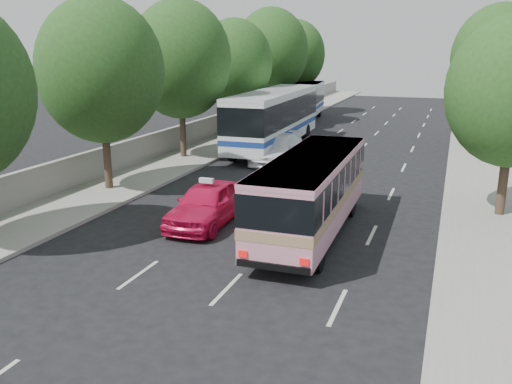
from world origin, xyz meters
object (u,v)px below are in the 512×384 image
at_px(tour_coach_rear, 303,99).
at_px(white_pickup, 277,149).
at_px(pink_taxi, 207,203).
at_px(pink_bus, 312,187).
at_px(tour_coach_front, 274,114).

bearing_deg(tour_coach_rear, white_pickup, -85.48).
distance_m(pink_taxi, tour_coach_rear, 29.86).
distance_m(pink_bus, white_pickup, 12.89).
bearing_deg(tour_coach_rear, pink_taxi, -87.76).
xyz_separation_m(pink_bus, tour_coach_front, (-6.59, 15.59, 0.48)).
xyz_separation_m(white_pickup, tour_coach_front, (-1.48, 3.80, 1.51)).
height_order(pink_taxi, tour_coach_rear, tour_coach_rear).
relative_size(pink_bus, pink_taxi, 1.91).
xyz_separation_m(pink_taxi, white_pickup, (-1.02, 11.93, -0.03)).
bearing_deg(tour_coach_rear, tour_coach_front, -88.61).
bearing_deg(pink_bus, white_pickup, 112.44).
xyz_separation_m(pink_bus, tour_coach_rear, (-8.39, 29.39, 0.16)).
distance_m(pink_bus, tour_coach_front, 16.93).
bearing_deg(white_pickup, pink_taxi, -85.66).
xyz_separation_m(pink_taxi, tour_coach_rear, (-4.30, 29.52, 1.16)).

